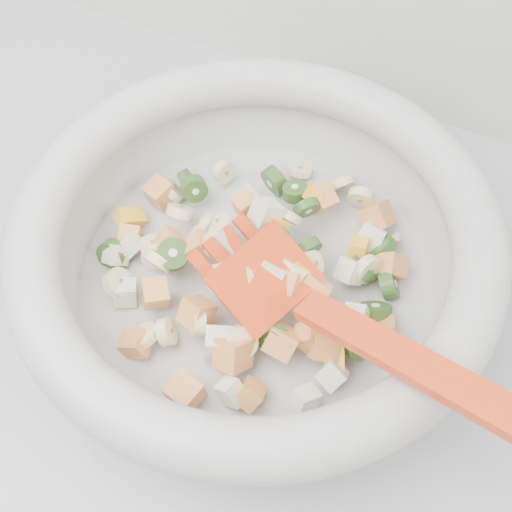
% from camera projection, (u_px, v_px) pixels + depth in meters
% --- Properties ---
extents(counter, '(2.00, 0.60, 0.90)m').
position_uv_depth(counter, '(331.00, 490.00, 0.91)').
color(counter, '#A1A1A7').
rests_on(counter, ground).
extents(mixing_bowl, '(0.48, 0.39, 0.17)m').
position_uv_depth(mixing_bowl, '(257.00, 249.00, 0.52)').
color(mixing_bowl, '#BCBCBA').
rests_on(mixing_bowl, counter).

